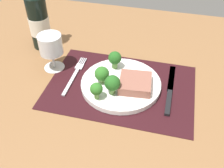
{
  "coord_description": "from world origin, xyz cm",
  "views": [
    {
      "loc": [
        12.13,
        -59.36,
        54.42
      ],
      "look_at": [
        -2.39,
        -1.54,
        1.9
      ],
      "focal_mm": 42.54,
      "sensor_mm": 36.0,
      "label": 1
    }
  ],
  "objects_px": {
    "knife": "(170,92)",
    "wine_bottle": "(39,22)",
    "fork": "(75,75)",
    "wine_glass": "(51,46)",
    "steak": "(135,83)",
    "plate": "(121,84)"
  },
  "relations": [
    {
      "from": "fork",
      "to": "wine_glass",
      "type": "xyz_separation_m",
      "value": [
        -0.08,
        0.03,
        0.08
      ]
    },
    {
      "from": "plate",
      "to": "knife",
      "type": "xyz_separation_m",
      "value": [
        0.15,
        0.01,
        -0.0
      ]
    },
    {
      "from": "knife",
      "to": "wine_bottle",
      "type": "relative_size",
      "value": 0.82
    },
    {
      "from": "steak",
      "to": "wine_glass",
      "type": "relative_size",
      "value": 0.76
    },
    {
      "from": "knife",
      "to": "wine_glass",
      "type": "distance_m",
      "value": 0.39
    },
    {
      "from": "steak",
      "to": "wine_glass",
      "type": "distance_m",
      "value": 0.29
    },
    {
      "from": "steak",
      "to": "fork",
      "type": "bearing_deg",
      "value": 172.93
    },
    {
      "from": "wine_glass",
      "to": "knife",
      "type": "bearing_deg",
      "value": -5.2
    },
    {
      "from": "fork",
      "to": "steak",
      "type": "bearing_deg",
      "value": -9.22
    },
    {
      "from": "steak",
      "to": "knife",
      "type": "distance_m",
      "value": 0.11
    },
    {
      "from": "fork",
      "to": "wine_glass",
      "type": "height_order",
      "value": "wine_glass"
    },
    {
      "from": "wine_glass",
      "to": "steak",
      "type": "bearing_deg",
      "value": -10.24
    },
    {
      "from": "plate",
      "to": "knife",
      "type": "relative_size",
      "value": 1.05
    },
    {
      "from": "fork",
      "to": "wine_glass",
      "type": "distance_m",
      "value": 0.12
    },
    {
      "from": "plate",
      "to": "steak",
      "type": "bearing_deg",
      "value": -13.15
    },
    {
      "from": "steak",
      "to": "wine_bottle",
      "type": "height_order",
      "value": "wine_bottle"
    },
    {
      "from": "plate",
      "to": "fork",
      "type": "relative_size",
      "value": 1.26
    },
    {
      "from": "plate",
      "to": "fork",
      "type": "distance_m",
      "value": 0.16
    },
    {
      "from": "steak",
      "to": "fork",
      "type": "distance_m",
      "value": 0.2
    },
    {
      "from": "knife",
      "to": "wine_glass",
      "type": "height_order",
      "value": "wine_glass"
    },
    {
      "from": "steak",
      "to": "wine_bottle",
      "type": "bearing_deg",
      "value": 156.25
    },
    {
      "from": "knife",
      "to": "fork",
      "type": "bearing_deg",
      "value": -179.27
    }
  ]
}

